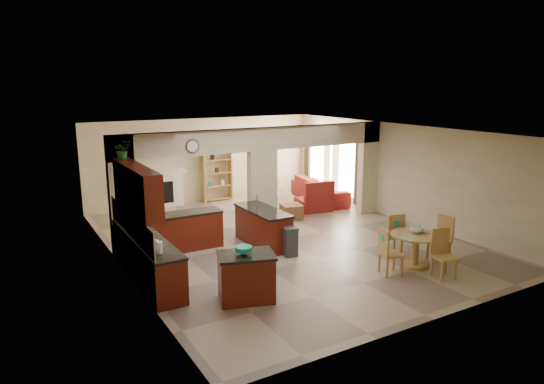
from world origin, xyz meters
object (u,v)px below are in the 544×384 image
kitchen_island (246,277)px  armchair (262,205)px  dining_table (416,245)px  sofa (319,190)px

kitchen_island → armchair: 5.96m
kitchen_island → dining_table: 3.98m
sofa → dining_table: bearing=175.3°
dining_table → kitchen_island: bearing=174.7°
dining_table → armchair: 5.48m
kitchen_island → dining_table: kitchen_island is taller
kitchen_island → armchair: kitchen_island is taller
sofa → armchair: (-2.54, -0.58, -0.08)m
dining_table → sofa: sofa is taller
kitchen_island → dining_table: (3.96, -0.37, 0.04)m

